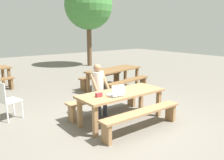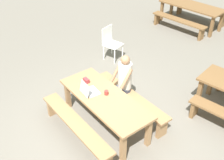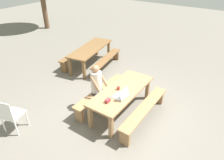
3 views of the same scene
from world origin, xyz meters
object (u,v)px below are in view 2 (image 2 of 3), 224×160
at_px(person_seated, 123,79).
at_px(laptop, 89,91).
at_px(picnic_table_front, 105,101).
at_px(plastic_chair, 111,42).
at_px(picnic_table_rear, 192,8).
at_px(coffee_mug, 106,93).
at_px(small_pouch, 86,80).

bearing_deg(person_seated, laptop, -96.39).
distance_m(picnic_table_front, plastic_chair, 2.73).
relative_size(person_seated, picnic_table_rear, 0.57).
bearing_deg(coffee_mug, small_pouch, -172.09).
height_order(small_pouch, person_seated, person_seated).
xyz_separation_m(laptop, coffee_mug, (0.25, 0.24, -0.02)).
bearing_deg(picnic_table_front, person_seated, 107.56).
xyz_separation_m(plastic_chair, picnic_table_rear, (-0.09, 3.57, 0.15)).
relative_size(person_seated, plastic_chair, 1.39).
height_order(person_seated, plastic_chair, person_seated).
xyz_separation_m(small_pouch, person_seated, (0.43, 0.64, -0.00)).
bearing_deg(coffee_mug, plastic_chair, 140.52).
bearing_deg(small_pouch, picnic_table_front, 0.14).
xyz_separation_m(coffee_mug, plastic_chair, (-2.03, 1.68, -0.26)).
relative_size(picnic_table_front, laptop, 6.05).
relative_size(small_pouch, person_seated, 0.11).
distance_m(coffee_mug, person_seated, 0.58).
distance_m(laptop, person_seated, 0.81).
xyz_separation_m(laptop, person_seated, (0.09, 0.80, -0.02)).
distance_m(plastic_chair, picnic_table_rear, 3.57).
height_order(person_seated, picnic_table_rear, person_seated).
relative_size(laptop, person_seated, 0.27).
relative_size(picnic_table_front, small_pouch, 14.93).
bearing_deg(coffee_mug, picnic_table_front, -59.94).
bearing_deg(picnic_table_front, small_pouch, -179.86).
xyz_separation_m(picnic_table_front, small_pouch, (-0.63, -0.00, 0.14)).
relative_size(coffee_mug, person_seated, 0.07).
bearing_deg(plastic_chair, picnic_table_rear, -13.95).
relative_size(picnic_table_front, picnic_table_rear, 0.92).
height_order(coffee_mug, person_seated, person_seated).
xyz_separation_m(laptop, small_pouch, (-0.34, 0.16, -0.02)).
relative_size(laptop, plastic_chair, 0.37).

